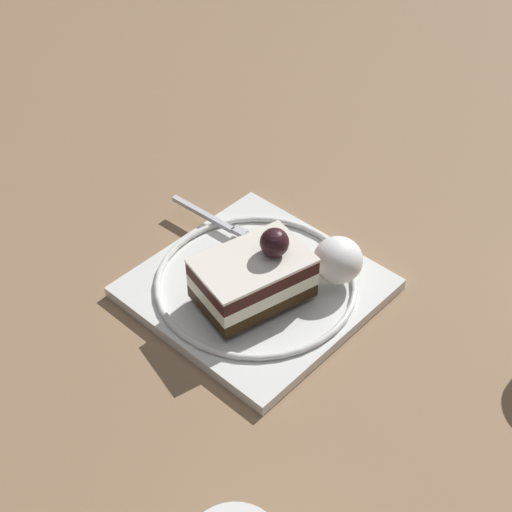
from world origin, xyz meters
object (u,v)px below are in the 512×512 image
object	(u,v)px
dessert_plate	(256,286)
fork	(221,224)
cake_slice	(254,276)
whipped_cream_dollop	(338,260)

from	to	relation	value
dessert_plate	fork	distance (m)	0.09
fork	cake_slice	bearing A→B (deg)	-18.44
whipped_cream_dollop	fork	size ratio (longest dim) A/B	0.38
dessert_plate	fork	size ratio (longest dim) A/B	1.89
fork	dessert_plate	bearing A→B (deg)	-12.73
dessert_plate	fork	world-z (taller)	fork
dessert_plate	cake_slice	size ratio (longest dim) A/B	2.23
cake_slice	fork	world-z (taller)	cake_slice
dessert_plate	whipped_cream_dollop	bearing A→B (deg)	54.97
dessert_plate	fork	xyz separation A→B (m)	(-0.09, 0.02, 0.01)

